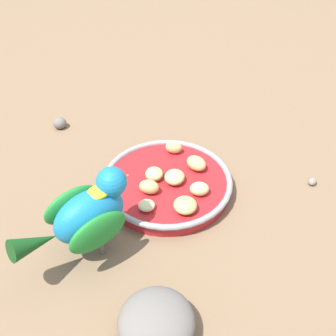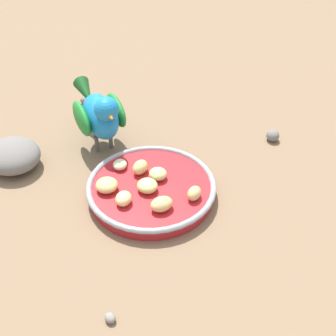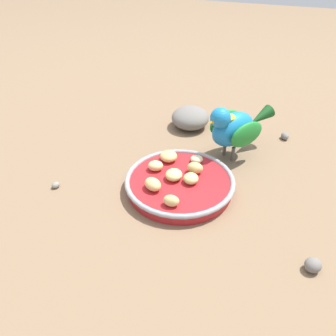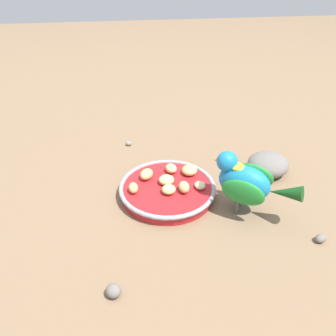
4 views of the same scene
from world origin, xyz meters
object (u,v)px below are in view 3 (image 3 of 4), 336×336
feeding_bowl (180,183)px  apple_piece_5 (171,201)px  apple_piece_6 (197,159)px  pebble_1 (285,136)px  apple_piece_3 (169,156)px  parrot (234,127)px  pebble_0 (56,185)px  apple_piece_7 (156,166)px  apple_piece_2 (172,174)px  apple_piece_0 (153,184)px  apple_piece_4 (191,178)px  pebble_2 (313,265)px  apple_piece_1 (195,168)px  rock_large (190,118)px

feeding_bowl → apple_piece_5: bearing=96.3°
feeding_bowl → apple_piece_6: 0.08m
apple_piece_6 → pebble_1: 0.27m
apple_piece_3 → apple_piece_6: (-0.06, -0.01, -0.00)m
parrot → pebble_0: 0.40m
apple_piece_3 → apple_piece_7: bearing=72.4°
apple_piece_2 → pebble_1: apple_piece_2 is taller
feeding_bowl → apple_piece_7: apple_piece_7 is taller
apple_piece_5 → apple_piece_6: size_ratio=1.12×
apple_piece_0 → apple_piece_4: bearing=-145.0°
apple_piece_0 → apple_piece_4: (-0.06, -0.04, -0.00)m
parrot → pebble_2: (-0.18, 0.28, -0.07)m
apple_piece_2 → apple_piece_5: bearing=108.3°
apple_piece_5 → pebble_1: bearing=-116.4°
apple_piece_3 → pebble_2: size_ratio=1.41×
feeding_bowl → apple_piece_0: 0.06m
apple_piece_4 → apple_piece_5: size_ratio=1.03×
feeding_bowl → apple_piece_0: size_ratio=5.86×
apple_piece_2 → apple_piece_3: 0.07m
parrot → apple_piece_5: bearing=19.5°
apple_piece_7 → pebble_0: 0.21m
apple_piece_1 → pebble_0: size_ratio=1.98×
apple_piece_7 → parrot: (-0.13, -0.14, 0.04)m
apple_piece_3 → pebble_1: size_ratio=1.55×
apple_piece_0 → pebble_2: size_ratio=1.42×
apple_piece_7 → pebble_2: bearing=156.2°
apple_piece_4 → rock_large: rock_large is taller
apple_piece_5 → pebble_1: 0.40m
feeding_bowl → apple_piece_1: 0.05m
apple_piece_6 → rock_large: size_ratio=0.26×
apple_piece_5 → pebble_1: (-0.18, -0.36, -0.03)m
apple_piece_3 → apple_piece_7: (0.01, 0.04, -0.00)m
parrot → rock_large: bearing=-93.6°
apple_piece_3 → apple_piece_4: bearing=139.0°
apple_piece_5 → rock_large: (0.07, -0.34, -0.01)m
apple_piece_2 → rock_large: bearing=-81.4°
apple_piece_5 → pebble_0: bearing=0.8°
parrot → rock_large: 0.18m
pebble_1 → apple_piece_7: bearing=47.1°
apple_piece_6 → pebble_0: size_ratio=1.61×
parrot → pebble_0: parrot is taller
apple_piece_2 → apple_piece_5: 0.08m
feeding_bowl → apple_piece_2: apple_piece_2 is taller
apple_piece_0 → apple_piece_2: size_ratio=1.07×
apple_piece_3 → parrot: (-0.12, -0.10, 0.04)m
apple_piece_3 → parrot: parrot is taller
apple_piece_1 → pebble_1: (-0.17, -0.25, -0.03)m
rock_large → feeding_bowl: bearing=102.2°
feeding_bowl → apple_piece_6: bearing=-100.8°
apple_piece_3 → pebble_1: bearing=-136.4°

